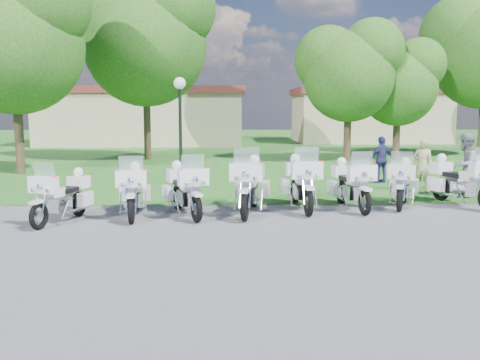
{
  "coord_description": "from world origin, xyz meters",
  "views": [
    {
      "loc": [
        -0.03,
        -11.6,
        2.71
      ],
      "look_at": [
        0.3,
        1.2,
        0.95
      ],
      "focal_mm": 40.0,
      "sensor_mm": 36.0,
      "label": 1
    }
  ],
  "objects_px": {
    "motorcycle_0": "(63,196)",
    "bystander_b": "(465,165)",
    "motorcycle_3": "(250,185)",
    "lamp_post": "(180,102)",
    "motorcycle_5": "(351,184)",
    "motorcycle_1": "(134,190)",
    "motorcycle_6": "(403,182)",
    "motorcycle_4": "(300,182)",
    "bystander_a": "(423,165)",
    "motorcycle_7": "(460,180)",
    "bystander_c": "(382,160)",
    "motorcycle_2": "(185,189)"
  },
  "relations": [
    {
      "from": "motorcycle_1",
      "to": "bystander_a",
      "type": "height_order",
      "value": "bystander_a"
    },
    {
      "from": "motorcycle_4",
      "to": "motorcycle_6",
      "type": "bearing_deg",
      "value": -175.74
    },
    {
      "from": "motorcycle_1",
      "to": "motorcycle_0",
      "type": "bearing_deg",
      "value": 15.23
    },
    {
      "from": "bystander_b",
      "to": "motorcycle_3",
      "type": "bearing_deg",
      "value": -28.11
    },
    {
      "from": "motorcycle_5",
      "to": "motorcycle_6",
      "type": "height_order",
      "value": "motorcycle_5"
    },
    {
      "from": "motorcycle_2",
      "to": "bystander_c",
      "type": "xyz_separation_m",
      "value": [
        6.58,
        5.5,
        0.16
      ]
    },
    {
      "from": "motorcycle_1",
      "to": "motorcycle_6",
      "type": "distance_m",
      "value": 7.27
    },
    {
      "from": "lamp_post",
      "to": "bystander_c",
      "type": "bearing_deg",
      "value": -8.69
    },
    {
      "from": "motorcycle_2",
      "to": "motorcycle_7",
      "type": "bearing_deg",
      "value": 168.76
    },
    {
      "from": "motorcycle_7",
      "to": "lamp_post",
      "type": "height_order",
      "value": "lamp_post"
    },
    {
      "from": "bystander_c",
      "to": "lamp_post",
      "type": "bearing_deg",
      "value": -27.05
    },
    {
      "from": "motorcycle_7",
      "to": "bystander_c",
      "type": "xyz_separation_m",
      "value": [
        -0.94,
        4.32,
        0.13
      ]
    },
    {
      "from": "motorcycle_6",
      "to": "bystander_b",
      "type": "xyz_separation_m",
      "value": [
        2.3,
        1.33,
        0.31
      ]
    },
    {
      "from": "motorcycle_3",
      "to": "motorcycle_1",
      "type": "bearing_deg",
      "value": 15.86
    },
    {
      "from": "motorcycle_5",
      "to": "bystander_b",
      "type": "height_order",
      "value": "bystander_b"
    },
    {
      "from": "motorcycle_7",
      "to": "motorcycle_6",
      "type": "bearing_deg",
      "value": -16.76
    },
    {
      "from": "motorcycle_6",
      "to": "bystander_b",
      "type": "bearing_deg",
      "value": -127.41
    },
    {
      "from": "motorcycle_0",
      "to": "motorcycle_1",
      "type": "xyz_separation_m",
      "value": [
        1.58,
        0.61,
        0.04
      ]
    },
    {
      "from": "motorcycle_5",
      "to": "bystander_a",
      "type": "height_order",
      "value": "bystander_a"
    },
    {
      "from": "motorcycle_1",
      "to": "motorcycle_7",
      "type": "xyz_separation_m",
      "value": [
        8.77,
        1.25,
        0.04
      ]
    },
    {
      "from": "motorcycle_6",
      "to": "motorcycle_7",
      "type": "height_order",
      "value": "motorcycle_7"
    },
    {
      "from": "motorcycle_5",
      "to": "bystander_a",
      "type": "bearing_deg",
      "value": -144.92
    },
    {
      "from": "motorcycle_1",
      "to": "motorcycle_6",
      "type": "bearing_deg",
      "value": -176.3
    },
    {
      "from": "motorcycle_0",
      "to": "motorcycle_5",
      "type": "distance_m",
      "value": 7.37
    },
    {
      "from": "motorcycle_3",
      "to": "bystander_b",
      "type": "distance_m",
      "value": 6.91
    },
    {
      "from": "motorcycle_0",
      "to": "motorcycle_2",
      "type": "bearing_deg",
      "value": -149.14
    },
    {
      "from": "motorcycle_4",
      "to": "bystander_b",
      "type": "xyz_separation_m",
      "value": [
        5.18,
        1.7,
        0.24
      ]
    },
    {
      "from": "bystander_b",
      "to": "motorcycle_0",
      "type": "bearing_deg",
      "value": -30.96
    },
    {
      "from": "motorcycle_1",
      "to": "motorcycle_7",
      "type": "bearing_deg",
      "value": -177.69
    },
    {
      "from": "motorcycle_0",
      "to": "lamp_post",
      "type": "bearing_deg",
      "value": -89.32
    },
    {
      "from": "motorcycle_6",
      "to": "motorcycle_7",
      "type": "xyz_separation_m",
      "value": [
        1.6,
        0.05,
        0.05
      ]
    },
    {
      "from": "motorcycle_0",
      "to": "motorcycle_5",
      "type": "height_order",
      "value": "motorcycle_5"
    },
    {
      "from": "motorcycle_5",
      "to": "bystander_c",
      "type": "relative_size",
      "value": 1.43
    },
    {
      "from": "motorcycle_4",
      "to": "lamp_post",
      "type": "height_order",
      "value": "lamp_post"
    },
    {
      "from": "motorcycle_4",
      "to": "bystander_a",
      "type": "height_order",
      "value": "motorcycle_4"
    },
    {
      "from": "motorcycle_3",
      "to": "lamp_post",
      "type": "height_order",
      "value": "lamp_post"
    },
    {
      "from": "motorcycle_5",
      "to": "motorcycle_7",
      "type": "height_order",
      "value": "motorcycle_7"
    },
    {
      "from": "motorcycle_2",
      "to": "motorcycle_0",
      "type": "bearing_deg",
      "value": -6.73
    },
    {
      "from": "motorcycle_6",
      "to": "bystander_a",
      "type": "distance_m",
      "value": 2.82
    },
    {
      "from": "bystander_a",
      "to": "motorcycle_4",
      "type": "bearing_deg",
      "value": 58.61
    },
    {
      "from": "bystander_a",
      "to": "bystander_c",
      "type": "height_order",
      "value": "bystander_a"
    },
    {
      "from": "motorcycle_0",
      "to": "bystander_b",
      "type": "bearing_deg",
      "value": -146.71
    },
    {
      "from": "motorcycle_6",
      "to": "motorcycle_1",
      "type": "bearing_deg",
      "value": 32.0
    },
    {
      "from": "lamp_post",
      "to": "bystander_c",
      "type": "distance_m",
      "value": 7.59
    },
    {
      "from": "motorcycle_3",
      "to": "bystander_b",
      "type": "xyz_separation_m",
      "value": [
        6.54,
        2.22,
        0.23
      ]
    },
    {
      "from": "motorcycle_2",
      "to": "motorcycle_4",
      "type": "relative_size",
      "value": 0.89
    },
    {
      "from": "motorcycle_3",
      "to": "motorcycle_0",
      "type": "bearing_deg",
      "value": 21.26
    },
    {
      "from": "motorcycle_0",
      "to": "bystander_a",
      "type": "xyz_separation_m",
      "value": [
        10.17,
        4.23,
        0.23
      ]
    },
    {
      "from": "motorcycle_1",
      "to": "bystander_c",
      "type": "xyz_separation_m",
      "value": [
        7.84,
        5.57,
        0.17
      ]
    },
    {
      "from": "motorcycle_5",
      "to": "motorcycle_1",
      "type": "bearing_deg",
      "value": 0.81
    }
  ]
}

